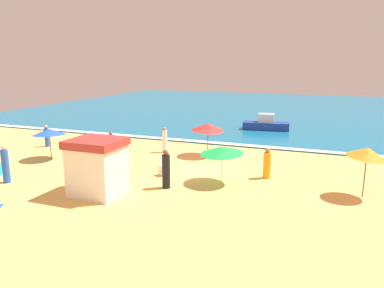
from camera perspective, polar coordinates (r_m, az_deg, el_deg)
The scene contains 16 objects.
ground_plane at distance 20.74m, azimuth 1.62°, elevation -3.84°, with size 60.00×60.00×0.00m, color #EDBC60.
ocean_water at distance 47.58m, azimuth 13.08°, elevation 5.29°, with size 60.00×44.00×0.10m, color #146B93.
wave_breaker_foam at distance 26.55m, azimuth 6.20°, elevation -0.00°, with size 57.00×0.70×0.01m, color white.
lifeguard_cabana at distance 17.02m, azimuth -14.46°, elevation -3.39°, with size 2.29×2.11×2.56m.
beach_umbrella_0 at distance 23.99m, azimuth -21.27°, elevation 1.77°, with size 2.78×2.78×1.96m.
beach_umbrella_1 at distance 17.68m, azimuth 25.52°, elevation -1.24°, with size 2.06×2.03×2.35m.
beach_umbrella_2 at distance 23.17m, azimuth 2.49°, elevation 2.67°, with size 2.94×2.94×2.18m.
beach_umbrella_3 at distance 17.97m, azimuth 4.62°, elevation -0.94°, with size 2.83×2.84×1.94m.
beachgoer_0 at distance 24.33m, azimuth -4.27°, elevation 0.53°, with size 0.41×0.41×1.68m.
beachgoer_1 at distance 28.13m, azimuth -12.48°, elevation 1.01°, with size 0.54×0.54×0.81m.
beachgoer_2 at distance 19.56m, azimuth -4.30°, elevation -3.96°, with size 0.60×0.60×0.76m.
beachgoer_4 at distance 20.37m, azimuth -26.96°, elevation -2.98°, with size 0.45×0.45×1.89m.
beachgoer_5 at distance 17.45m, azimuth -4.04°, elevation -4.08°, with size 0.55×0.55×1.87m.
beachgoer_7 at distance 27.90m, azimuth -21.60°, elevation 1.10°, with size 0.37×0.37×1.55m.
beachgoer_9 at distance 19.30m, azimuth 11.56°, elevation -3.08°, with size 0.52×0.52×1.61m.
small_boat_0 at distance 32.63m, azimuth 11.39°, elevation 3.01°, with size 4.08×1.92×1.39m.
Camera 1 is at (6.65, -18.74, 5.90)m, focal length 34.38 mm.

